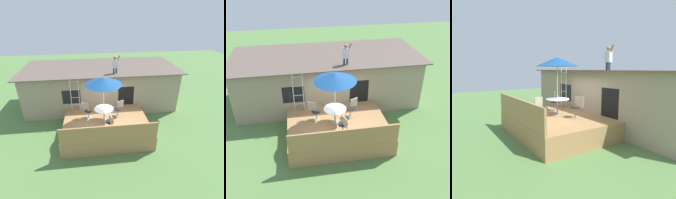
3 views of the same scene
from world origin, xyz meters
The scene contains 11 objects.
ground_plane centered at (0.00, 0.00, 0.00)m, with size 40.00×40.00×0.00m, color #567F42.
house centered at (0.00, 3.60, 1.40)m, with size 10.50×4.50×2.80m.
deck centered at (0.00, 0.00, 0.40)m, with size 4.67×3.84×0.80m, color #A87A4C.
deck_railing centered at (0.00, -1.87, 1.25)m, with size 4.57×0.08×0.90m, color #A87A4C.
patio_table centered at (-0.09, -0.03, 1.39)m, with size 1.04×1.04×0.74m.
patio_umbrella centered at (-0.09, -0.03, 3.15)m, with size 1.90×1.90×2.54m.
step_ladder centered at (-1.70, 1.31, 1.90)m, with size 0.52×0.04×2.20m.
person_figure centered at (0.82, 2.08, 3.41)m, with size 0.47×0.20×1.11m.
patio_chair_left centered at (-1.01, 0.37, 1.26)m, with size 0.59×0.44×0.92m.
patio_chair_right centered at (0.79, 0.37, 1.26)m, with size 0.59×0.44×0.92m.
patio_chair_near centered at (0.13, -0.96, 1.26)m, with size 0.44×0.61×0.92m.
Camera 1 is at (-0.71, -8.38, 6.41)m, focal length 28.59 mm.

